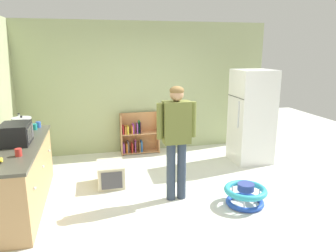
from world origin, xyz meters
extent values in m
plane|color=silver|center=(0.00, 0.00, 0.00)|extent=(12.00, 12.00, 0.00)
cube|color=#A4B07F|center=(0.00, 2.33, 1.35)|extent=(5.20, 0.06, 2.70)
cube|color=tan|center=(-2.20, 0.20, 0.43)|extent=(0.60, 2.16, 0.86)
cube|color=#4B483B|center=(-2.20, 0.20, 0.88)|extent=(0.64, 2.20, 0.04)
sphere|color=silver|center=(-1.89, -0.52, 0.56)|extent=(0.04, 0.04, 0.04)
sphere|color=silver|center=(-1.89, 0.20, 0.56)|extent=(0.04, 0.04, 0.04)
sphere|color=silver|center=(-1.89, 0.92, 0.56)|extent=(0.04, 0.04, 0.04)
cube|color=white|center=(1.79, 1.13, 0.89)|extent=(0.70, 0.68, 1.78)
cylinder|color=silver|center=(1.43, 0.96, 0.98)|extent=(0.02, 0.02, 0.50)
cube|color=#333333|center=(1.44, 1.13, 1.28)|extent=(0.01, 0.67, 0.01)
cube|color=tan|center=(-0.62, 2.11, 0.42)|extent=(0.02, 0.28, 0.85)
cube|color=tan|center=(0.16, 2.11, 0.42)|extent=(0.02, 0.28, 0.85)
cube|color=tan|center=(-0.23, 2.24, 0.42)|extent=(0.80, 0.02, 0.85)
cube|color=tan|center=(-0.23, 2.11, 0.03)|extent=(0.76, 0.24, 0.02)
cube|color=tan|center=(-0.23, 2.11, 0.43)|extent=(0.76, 0.24, 0.02)
cube|color=#93428D|center=(-0.58, 2.08, 0.14)|extent=(0.03, 0.17, 0.20)
cube|color=#B42029|center=(-0.58, 2.08, 0.53)|extent=(0.02, 0.17, 0.18)
cube|color=orange|center=(-0.52, 2.08, 0.14)|extent=(0.02, 0.17, 0.21)
cube|color=orange|center=(-0.53, 2.08, 0.53)|extent=(0.03, 0.17, 0.17)
cube|color=#46393D|center=(-0.49, 2.08, 0.16)|extent=(0.03, 0.17, 0.24)
cube|color=gold|center=(-0.48, 2.08, 0.53)|extent=(0.03, 0.17, 0.16)
cube|color=red|center=(-0.41, 2.08, 0.13)|extent=(0.03, 0.17, 0.19)
cube|color=orange|center=(-0.40, 2.08, 0.53)|extent=(0.02, 0.17, 0.16)
cube|color=orange|center=(-0.32, 2.08, 0.16)|extent=(0.02, 0.17, 0.24)
cube|color=purple|center=(-0.37, 2.08, 0.54)|extent=(0.03, 0.17, 0.20)
cube|color=#8D4095|center=(-0.33, 2.08, 0.16)|extent=(0.03, 0.17, 0.25)
cube|color=purple|center=(-0.29, 2.08, 0.55)|extent=(0.02, 0.17, 0.21)
cube|color=brown|center=(-0.24, 2.08, 0.15)|extent=(0.02, 0.17, 0.22)
cube|color=#2E8241|center=(-0.24, 2.08, 0.57)|extent=(0.03, 0.17, 0.25)
cube|color=#235296|center=(-0.21, 2.08, 0.16)|extent=(0.03, 0.17, 0.24)
cube|color=#893E94|center=(-0.24, 2.08, 0.57)|extent=(0.03, 0.17, 0.25)
cylinder|color=#323E50|center=(-0.11, -0.10, 0.43)|extent=(0.13, 0.13, 0.86)
cylinder|color=#323E50|center=(0.05, -0.10, 0.43)|extent=(0.13, 0.13, 0.86)
cube|color=olive|center=(-0.03, -0.10, 1.16)|extent=(0.38, 0.22, 0.60)
cylinder|color=olive|center=(-0.27, -0.10, 1.19)|extent=(0.09, 0.09, 0.51)
cylinder|color=olive|center=(0.21, -0.10, 1.19)|extent=(0.09, 0.09, 0.51)
sphere|color=tan|center=(-0.03, -0.10, 1.55)|extent=(0.19, 0.19, 0.19)
ellipsoid|color=brown|center=(-0.03, -0.10, 1.61)|extent=(0.20, 0.20, 0.12)
torus|color=blue|center=(0.87, -0.51, 0.04)|extent=(0.54, 0.54, 0.07)
torus|color=#2FA7BE|center=(0.87, -0.51, 0.22)|extent=(0.60, 0.60, 0.08)
cylinder|color=#30418B|center=(0.87, -0.51, 0.27)|extent=(0.23, 0.23, 0.10)
cylinder|color=silver|center=(1.09, -0.51, 0.13)|extent=(0.02, 0.02, 0.18)
cylinder|color=silver|center=(0.76, -0.32, 0.13)|extent=(0.02, 0.02, 0.18)
cylinder|color=silver|center=(0.76, -0.71, 0.13)|extent=(0.02, 0.02, 0.18)
cube|color=beige|center=(-0.94, 0.64, 0.18)|extent=(0.42, 0.54, 0.36)
cube|color=#424247|center=(-0.94, 0.36, 0.18)|extent=(0.32, 0.01, 0.27)
cube|color=black|center=(-2.20, 0.25, 1.04)|extent=(0.36, 0.48, 0.28)
cube|color=#2D2D33|center=(-2.01, 0.20, 1.04)|extent=(0.01, 0.31, 0.20)
cube|color=#515156|center=(-2.01, 0.42, 1.04)|extent=(0.01, 0.10, 0.20)
cylinder|color=black|center=(-2.20, 0.71, 1.02)|extent=(0.27, 0.27, 0.25)
cylinder|color=silver|center=(-2.20, 0.71, 1.16)|extent=(0.28, 0.28, 0.02)
sphere|color=black|center=(-2.20, 0.71, 1.18)|extent=(0.03, 0.03, 0.03)
ellipsoid|color=yellow|center=(-2.23, -0.48, 0.93)|extent=(0.04, 0.15, 0.04)
ellipsoid|color=yellow|center=(-2.21, -0.48, 0.93)|extent=(0.09, 0.16, 0.04)
cylinder|color=silver|center=(-2.33, 1.17, 0.99)|extent=(0.07, 0.07, 0.18)
cylinder|color=silver|center=(-2.33, 1.17, 1.10)|extent=(0.03, 0.03, 0.05)
cylinder|color=black|center=(-2.33, 1.17, 1.14)|extent=(0.04, 0.04, 0.02)
cylinder|color=blue|center=(-2.05, 1.15, 0.95)|extent=(0.08, 0.08, 0.09)
cylinder|color=red|center=(-2.07, -0.30, 0.95)|extent=(0.08, 0.08, 0.09)
cylinder|color=teal|center=(-2.08, 1.00, 0.95)|extent=(0.08, 0.08, 0.09)
camera|label=1|loc=(-1.17, -4.24, 2.17)|focal=33.79mm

